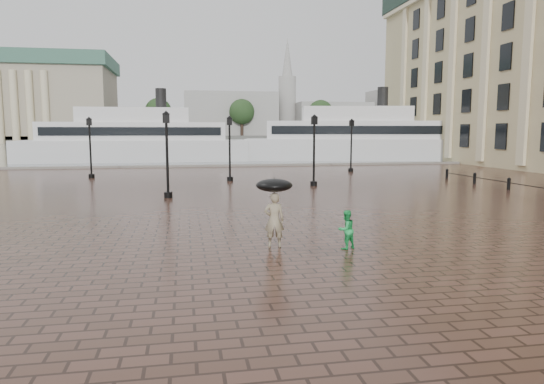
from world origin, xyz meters
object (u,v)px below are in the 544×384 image
Objects in this scene: child_pedestrian at (346,230)px; ferry_far at (355,138)px; ferry_near at (135,140)px; adult_pedestrian at (274,220)px; street_lamps at (236,148)px.

ferry_far is at bearing -132.88° from child_pedestrian.
adult_pedestrian is at bearing -79.95° from ferry_near.
ferry_near reaches higher than street_lamps.
street_lamps is 28.27m from ferry_far.
street_lamps is at bearing -70.11° from ferry_near.
adult_pedestrian is 45.66m from ferry_far.
ferry_near is 26.00m from ferry_far.
ferry_far reaches higher than child_pedestrian.
ferry_near is (-10.29, 44.28, 1.92)m from child_pedestrian.
child_pedestrian is (1.20, -19.95, -1.74)m from street_lamps.
adult_pedestrian is at bearing -101.56° from ferry_far.
ferry_far is (16.85, 22.70, 0.29)m from street_lamps.
street_lamps is 25.98m from ferry_near.
child_pedestrian is at bearing -98.86° from ferry_far.
child_pedestrian is 45.50m from ferry_near.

